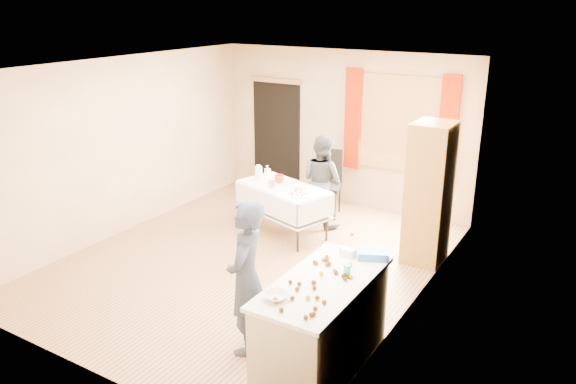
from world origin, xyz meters
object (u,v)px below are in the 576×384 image
Objects in this scene: counter at (322,324)px; girl at (246,278)px; party_table at (283,205)px; chair at (326,196)px; cabinet at (429,194)px; woman at (322,181)px.

counter is 1.00× the size of girl.
chair is at bearing 97.12° from party_table.
chair is (-1.93, 0.82, -0.63)m from cabinet.
counter is 1.11× the size of woman.
party_table is at bearing 78.10° from woman.
woman is at bearing 177.67° from girl.
woman is (0.13, -0.42, 0.39)m from chair.
counter reaches higher than party_table.
woman reaches higher than party_table.
counter is 1.00× the size of party_table.
cabinet is 2.18m from party_table.
girl is 3.45m from woman.
counter is 1.47× the size of chair.
woman is at bearing 167.35° from cabinet.
cabinet is 1.20× the size of counter.
girl is 1.11× the size of woman.
cabinet is at bearing 23.20° from party_table.
chair is at bearing 116.87° from counter.
cabinet is 2.83m from counter.
cabinet is 3.05m from girl.
party_table is (-2.01, 2.57, -0.01)m from counter.
woman reaches higher than counter.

